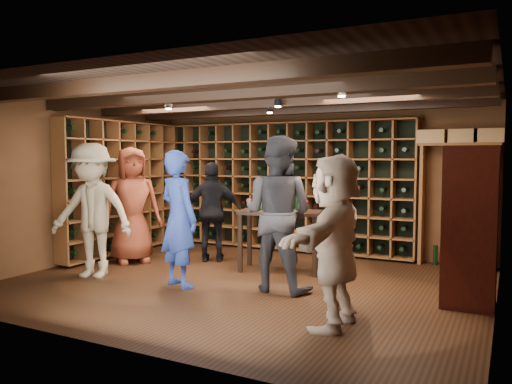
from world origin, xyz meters
The scene contains 13 objects.
ground centered at (0.00, 0.00, 0.00)m, with size 6.00×6.00×0.00m, color black.
room_shell centered at (0.00, 0.05, 2.42)m, with size 6.00×6.00×6.00m.
wine_rack_back centered at (-0.52, 2.33, 1.15)m, with size 4.65×0.30×2.20m.
wine_rack_left centered at (-2.83, 0.82, 1.15)m, with size 0.30×2.65×2.20m.
crate_shelf centered at (2.41, 2.32, 1.57)m, with size 1.20×0.32×2.07m.
display_cabinet centered at (2.71, 0.20, 0.86)m, with size 0.55×0.50×1.75m.
man_blue_shirt centered at (-0.66, -0.54, 0.87)m, with size 0.64×0.42×1.74m, color navy.
man_grey_suit centered at (0.54, -0.12, 0.96)m, with size 0.93×0.73×1.92m, color black.
guest_red_floral centered at (-2.18, 0.32, 0.91)m, with size 0.89×0.58×1.82m, color maroon.
guest_woman_black centered at (-1.09, 0.97, 0.79)m, with size 0.92×0.38×1.58m, color black.
guest_khaki centered at (-2.02, -0.67, 0.92)m, with size 1.19×0.69×1.85m, color gray.
guest_beige centered at (1.60, -1.11, 0.84)m, with size 1.57×0.50×1.69m, color tan.
tasting_table centered at (0.14, 0.84, 0.78)m, with size 1.27×0.82×1.16m.
Camera 1 is at (3.11, -5.71, 1.66)m, focal length 35.00 mm.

